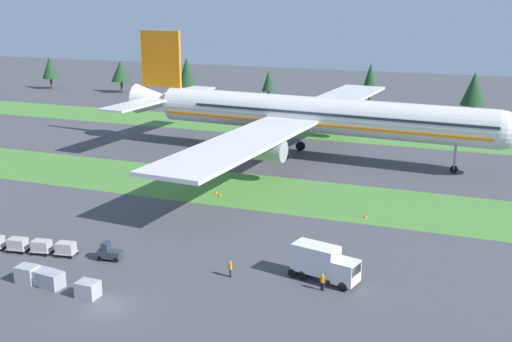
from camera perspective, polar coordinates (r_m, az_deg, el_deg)
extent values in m
plane|color=#47474C|center=(59.52, -13.51, -12.05)|extent=(400.00, 400.00, 0.00)
cube|color=#4C8438|center=(90.94, 0.04, -1.84)|extent=(320.00, 16.32, 0.01)
cube|color=#4C8438|center=(132.29, 6.99, 3.55)|extent=(320.00, 16.32, 0.01)
cylinder|color=silver|center=(108.90, 5.73, 5.11)|extent=(59.88, 10.50, 6.22)
sphere|color=silver|center=(103.11, 21.55, 3.51)|extent=(6.10, 6.10, 6.10)
cone|color=silver|center=(123.41, -8.81, 6.44)|extent=(10.57, 6.63, 5.91)
cube|color=orange|center=(109.10, 5.71, 4.54)|extent=(58.44, 10.52, 0.36)
cube|color=#283342|center=(107.63, 7.57, 5.35)|extent=(52.64, 10.04, 0.44)
cube|color=silver|center=(131.75, 7.62, 6.57)|extent=(12.31, 40.55, 0.56)
cylinder|color=#A3A3A8|center=(126.02, 7.36, 5.23)|extent=(6.05, 3.83, 3.42)
cube|color=silver|center=(89.54, -1.46, 2.51)|extent=(12.31, 40.55, 0.56)
cylinder|color=#A3A3A8|center=(94.69, 0.94, 1.96)|extent=(6.05, 3.83, 3.42)
cube|color=silver|center=(130.56, -6.31, 7.22)|extent=(6.33, 14.88, 0.39)
cube|color=silver|center=(115.55, -11.04, 5.96)|extent=(6.33, 14.88, 0.39)
cube|color=orange|center=(122.04, -8.68, 10.10)|extent=(8.53, 1.28, 10.58)
cylinder|color=#A3A3A8|center=(104.49, 17.77, 1.77)|extent=(0.44, 0.44, 6.09)
cylinder|color=black|center=(105.22, 17.63, 0.16)|extent=(1.23, 0.51, 1.20)
cylinder|color=#A3A3A8|center=(114.64, 4.12, 3.70)|extent=(0.44, 0.44, 5.84)
cylinder|color=black|center=(115.27, 4.09, 2.28)|extent=(1.74, 0.72, 1.70)
cylinder|color=#A3A3A8|center=(107.85, 2.68, 2.98)|extent=(0.44, 0.44, 5.84)
cylinder|color=black|center=(108.52, 2.66, 1.47)|extent=(1.74, 0.72, 1.70)
cube|color=#2D333D|center=(69.18, -13.24, -7.38)|extent=(2.77, 1.70, 0.77)
cube|color=#283342|center=(69.03, -13.58, -6.71)|extent=(0.86, 1.19, 0.90)
cylinder|color=black|center=(69.42, -12.34, -7.59)|extent=(0.62, 0.29, 0.60)
cylinder|color=black|center=(68.51, -12.72, -7.93)|extent=(0.62, 0.29, 0.60)
cylinder|color=black|center=(70.16, -13.71, -7.43)|extent=(0.62, 0.29, 0.60)
cylinder|color=black|center=(69.25, -14.10, -7.77)|extent=(0.62, 0.29, 0.60)
cube|color=#A3A3A8|center=(71.51, -16.96, -7.14)|extent=(2.41, 1.83, 0.10)
cube|color=#ADA89E|center=(71.29, -17.00, -6.69)|extent=(2.12, 1.61, 1.10)
cylinder|color=black|center=(71.76, -16.10, -7.16)|extent=(0.41, 0.18, 0.40)
cylinder|color=black|center=(70.65, -16.62, -7.57)|extent=(0.41, 0.18, 0.40)
cylinder|color=black|center=(72.53, -17.28, -7.01)|extent=(0.41, 0.18, 0.40)
cylinder|color=black|center=(71.43, -17.81, -7.41)|extent=(0.41, 0.18, 0.40)
cube|color=#A3A3A8|center=(72.91, -18.98, -6.88)|extent=(2.41, 1.83, 0.10)
cube|color=#ADA89E|center=(72.69, -19.02, -6.44)|extent=(2.12, 1.61, 1.10)
cylinder|color=black|center=(73.12, -18.13, -6.90)|extent=(0.41, 0.18, 0.40)
cylinder|color=black|center=(72.02, -18.67, -7.30)|extent=(0.41, 0.18, 0.40)
cylinder|color=black|center=(73.94, -19.26, -6.75)|extent=(0.41, 0.18, 0.40)
cylinder|color=black|center=(72.86, -19.81, -7.14)|extent=(0.41, 0.18, 0.40)
cube|color=#A3A3A8|center=(74.38, -20.92, -6.62)|extent=(2.41, 1.83, 0.10)
cube|color=#ADA89E|center=(74.17, -20.96, -6.18)|extent=(2.12, 1.61, 1.10)
cylinder|color=black|center=(74.56, -20.07, -6.65)|extent=(0.41, 0.18, 0.40)
cylinder|color=black|center=(73.49, -20.63, -7.03)|extent=(0.41, 0.18, 0.40)
cylinder|color=black|center=(75.43, -21.16, -6.50)|extent=(0.41, 0.18, 0.40)
cylinder|color=black|center=(74.37, -21.73, -6.87)|extent=(0.41, 0.18, 0.40)
cylinder|color=black|center=(76.08, -21.95, -6.39)|extent=(0.41, 0.18, 0.40)
cube|color=silver|center=(61.69, 8.23, -9.11)|extent=(2.66, 2.73, 2.20)
cube|color=#283342|center=(61.11, 9.15, -8.94)|extent=(0.54, 2.04, 0.97)
cube|color=silver|center=(62.81, 5.47, -7.95)|extent=(4.90, 3.25, 2.80)
cylinder|color=black|center=(62.89, 8.77, -9.73)|extent=(1.00, 0.51, 0.96)
cylinder|color=black|center=(61.25, 7.96, -10.42)|extent=(1.00, 0.51, 0.96)
cylinder|color=black|center=(64.69, 5.16, -8.86)|extent=(1.00, 0.51, 0.96)
cylinder|color=black|center=(63.10, 4.27, -9.50)|extent=(1.00, 0.51, 0.96)
cylinder|color=black|center=(65.19, 4.28, -8.65)|extent=(1.00, 0.51, 0.96)
cylinder|color=black|center=(63.61, 3.37, -9.27)|extent=(1.00, 0.51, 0.96)
cylinder|color=black|center=(63.55, -2.35, -9.33)|extent=(0.18, 0.18, 0.85)
cylinder|color=black|center=(63.75, -2.37, -9.25)|extent=(0.18, 0.18, 0.85)
cylinder|color=orange|center=(63.34, -2.37, -8.69)|extent=(0.36, 0.36, 0.62)
sphere|color=tan|center=(63.16, -2.37, -8.31)|extent=(0.24, 0.24, 0.24)
cylinder|color=orange|center=(63.15, -2.35, -8.80)|extent=(0.10, 0.10, 0.58)
cylinder|color=orange|center=(63.56, -2.38, -8.63)|extent=(0.10, 0.10, 0.58)
cylinder|color=black|center=(61.24, 6.00, -10.41)|extent=(0.18, 0.18, 0.85)
cylinder|color=black|center=(61.13, 6.18, -10.46)|extent=(0.18, 0.18, 0.85)
cylinder|color=orange|center=(60.87, 6.11, -9.82)|extent=(0.36, 0.36, 0.62)
sphere|color=tan|center=(60.67, 6.12, -9.42)|extent=(0.24, 0.24, 0.24)
cylinder|color=orange|center=(60.99, 5.92, -9.79)|extent=(0.10, 0.10, 0.58)
cylinder|color=orange|center=(60.77, 6.29, -9.90)|extent=(0.10, 0.10, 0.58)
cube|color=#A3A3A8|center=(65.50, -18.98, -9.12)|extent=(2.12, 1.76, 1.51)
cube|color=#A3A3A8|center=(66.30, -20.16, -8.84)|extent=(2.01, 1.61, 1.70)
cube|color=#A3A3A8|center=(64.36, -18.12, -9.45)|extent=(2.16, 1.81, 1.59)
cube|color=#A3A3A8|center=(61.51, -15.11, -10.41)|extent=(2.02, 1.63, 1.57)
cone|color=orange|center=(89.87, -3.68, -1.94)|extent=(0.44, 0.44, 0.46)
cone|color=orange|center=(81.09, 9.97, -4.09)|extent=(0.44, 0.44, 0.50)
cone|color=orange|center=(88.85, -3.31, -2.13)|extent=(0.44, 0.44, 0.48)
cylinder|color=#4C3823|center=(205.56, -18.20, 7.60)|extent=(0.70, 0.70, 3.27)
cone|color=#1E4223|center=(205.01, -18.32, 8.97)|extent=(4.94, 4.94, 6.64)
cylinder|color=#4C3823|center=(191.94, -12.18, 7.53)|extent=(0.70, 0.70, 3.39)
cone|color=#1E4223|center=(191.36, -12.26, 8.95)|extent=(5.82, 5.82, 6.19)
cylinder|color=#4C3823|center=(178.65, -6.30, 7.18)|extent=(0.70, 0.70, 3.18)
cone|color=#1E4223|center=(177.93, -6.35, 8.99)|extent=(5.15, 5.15, 8.21)
cylinder|color=#4C3823|center=(170.00, 1.15, 6.82)|extent=(0.70, 0.70, 3.02)
cone|color=#1E4223|center=(169.41, 1.16, 8.25)|extent=(3.65, 3.65, 5.53)
cylinder|color=#4C3823|center=(164.61, 10.31, 6.45)|extent=(0.70, 0.70, 3.95)
cone|color=#1E4223|center=(163.84, 10.41, 8.43)|extent=(4.15, 4.15, 7.50)
cylinder|color=#4C3823|center=(158.70, 19.15, 5.26)|extent=(0.70, 0.70, 2.56)
cone|color=#1E4223|center=(157.94, 19.32, 7.12)|extent=(5.94, 5.94, 7.87)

